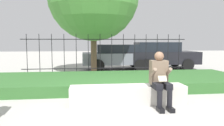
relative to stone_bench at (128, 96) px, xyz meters
name	(u,v)px	position (x,y,z in m)	size (l,w,h in m)	color
ground_plane	(122,104)	(-0.14, 0.00, -0.19)	(60.00, 60.00, 0.00)	#B2AFA8
stone_bench	(128,96)	(0.00, 0.00, 0.00)	(2.69, 0.52, 0.44)	beige
person_seated_reader	(160,77)	(0.67, -0.29, 0.48)	(0.42, 0.73, 1.24)	black
grass_berm	(111,81)	(-0.14, 2.17, -0.04)	(8.88, 2.94, 0.31)	#33662D
iron_fence	(106,55)	(-0.14, 4.16, 0.73)	(6.88, 0.03, 1.78)	black
car_parked_right	(158,55)	(2.92, 6.49, 0.56)	(4.01, 2.06, 1.44)	black
car_parked_center	(119,56)	(0.77, 6.52, 0.52)	(3.96, 2.01, 1.32)	slate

